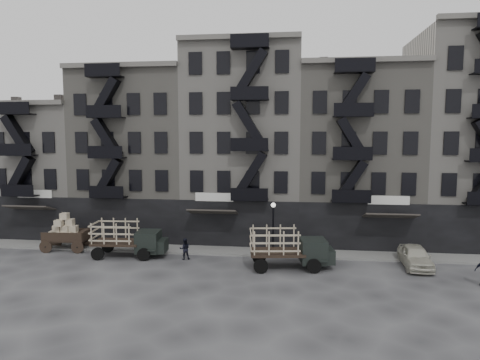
# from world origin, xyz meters

# --- Properties ---
(ground) EXTENTS (140.00, 140.00, 0.00)m
(ground) POSITION_xyz_m (0.00, 0.00, 0.00)
(ground) COLOR #38383A
(ground) RESTS_ON ground
(sidewalk) EXTENTS (55.00, 2.50, 0.15)m
(sidewalk) POSITION_xyz_m (0.00, 3.75, 0.07)
(sidewalk) COLOR slate
(sidewalk) RESTS_ON ground
(building_west) EXTENTS (10.00, 11.35, 13.20)m
(building_west) POSITION_xyz_m (-20.00, 9.83, 6.00)
(building_west) COLOR #A49F96
(building_west) RESTS_ON ground
(building_midwest) EXTENTS (10.00, 11.35, 16.20)m
(building_midwest) POSITION_xyz_m (-10.00, 9.83, 7.50)
(building_midwest) COLOR gray
(building_midwest) RESTS_ON ground
(building_center) EXTENTS (10.00, 11.35, 18.20)m
(building_center) POSITION_xyz_m (-0.00, 9.82, 8.50)
(building_center) COLOR #A49F96
(building_center) RESTS_ON ground
(building_mideast) EXTENTS (10.00, 11.35, 16.20)m
(building_mideast) POSITION_xyz_m (10.00, 9.83, 7.50)
(building_mideast) COLOR gray
(building_mideast) RESTS_ON ground
(building_east) EXTENTS (10.00, 11.35, 19.20)m
(building_east) POSITION_xyz_m (20.00, 9.82, 9.00)
(building_east) COLOR #A49F96
(building_east) RESTS_ON ground
(lamp_post) EXTENTS (0.36, 0.36, 4.28)m
(lamp_post) POSITION_xyz_m (3.00, 2.60, 2.78)
(lamp_post) COLOR black
(lamp_post) RESTS_ON ground
(wagon) EXTENTS (3.75, 2.22, 3.05)m
(wagon) POSITION_xyz_m (-14.03, 2.61, 1.74)
(wagon) COLOR black
(wagon) RESTS_ON ground
(stake_truck_west) EXTENTS (5.78, 2.67, 2.84)m
(stake_truck_west) POSITION_xyz_m (-8.24, 1.44, 1.62)
(stake_truck_west) COLOR black
(stake_truck_west) RESTS_ON ground
(stake_truck_east) EXTENTS (6.07, 3.06, 2.93)m
(stake_truck_east) POSITION_xyz_m (4.23, 0.02, 1.67)
(stake_truck_east) COLOR black
(stake_truck_east) RESTS_ON ground
(car_east) EXTENTS (2.00, 4.66, 1.57)m
(car_east) POSITION_xyz_m (13.23, 1.43, 0.78)
(car_east) COLOR #B9B7A6
(car_east) RESTS_ON ground
(pedestrian_mid) EXTENTS (0.95, 0.83, 1.64)m
(pedestrian_mid) POSITION_xyz_m (-3.63, 1.24, 0.82)
(pedestrian_mid) COLOR black
(pedestrian_mid) RESTS_ON ground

